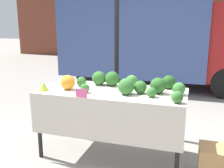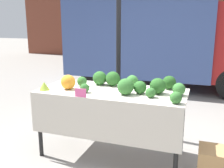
{
  "view_description": "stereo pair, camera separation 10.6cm",
  "coord_description": "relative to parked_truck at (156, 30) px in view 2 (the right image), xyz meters",
  "views": [
    {
      "loc": [
        0.93,
        -2.94,
        1.65
      ],
      "look_at": [
        0.0,
        0.0,
        0.92
      ],
      "focal_mm": 42.0,
      "sensor_mm": 36.0,
      "label": 1
    },
    {
      "loc": [
        1.03,
        -2.9,
        1.65
      ],
      "look_at": [
        0.0,
        0.0,
        0.92
      ],
      "focal_mm": 42.0,
      "sensor_mm": 36.0,
      "label": 2
    }
  ],
  "objects": [
    {
      "name": "broccoli_head_9",
      "position": [
        0.98,
        -4.2,
        -0.54
      ],
      "size": [
        0.12,
        0.12,
        0.12
      ],
      "color": "#336B2D",
      "rests_on": "market_table"
    },
    {
      "name": "broccoli_head_8",
      "position": [
        0.74,
        -3.89,
        -0.51
      ],
      "size": [
        0.19,
        0.19,
        0.19
      ],
      "color": "#285B23",
      "rests_on": "market_table"
    },
    {
      "name": "broccoli_head_10",
      "position": [
        0.55,
        -3.95,
        -0.53
      ],
      "size": [
        0.15,
        0.15,
        0.15
      ],
      "color": "#2D6628",
      "rests_on": "market_table"
    },
    {
      "name": "broccoli_head_1",
      "position": [
        0.7,
        -4.07,
        -0.55
      ],
      "size": [
        0.11,
        0.11,
        0.11
      ],
      "color": "#336B2D",
      "rests_on": "market_table"
    },
    {
      "name": "romanesco_head",
      "position": [
        -0.59,
        -4.17,
        -0.55
      ],
      "size": [
        0.13,
        0.13,
        0.1
      ],
      "color": "#93B238",
      "rests_on": "market_table"
    },
    {
      "name": "broccoli_head_7",
      "position": [
        0.13,
        -3.69,
        -0.51
      ],
      "size": [
        0.19,
        0.19,
        0.19
      ],
      "color": "#285B23",
      "rests_on": "market_table"
    },
    {
      "name": "broccoli_head_3",
      "position": [
        0.84,
        -3.62,
        -0.52
      ],
      "size": [
        0.17,
        0.17,
        0.17
      ],
      "color": "#23511E",
      "rests_on": "market_table"
    },
    {
      "name": "produce_crate",
      "position": [
        1.49,
        -4.08,
        -1.27
      ],
      "size": [
        0.49,
        0.32,
        0.35
      ],
      "color": "tan",
      "rests_on": "ground_plane"
    },
    {
      "name": "broccoli_head_6",
      "position": [
        -0.24,
        -3.84,
        -0.54
      ],
      "size": [
        0.13,
        0.13,
        0.13
      ],
      "color": "#336B2D",
      "rests_on": "market_table"
    },
    {
      "name": "tent_pole",
      "position": [
        0.02,
        -3.14,
        -0.34
      ],
      "size": [
        0.07,
        0.07,
        2.22
      ],
      "color": "black",
      "rests_on": "ground_plane"
    },
    {
      "name": "broccoli_head_2",
      "position": [
        -0.07,
        -4.12,
        -0.55
      ],
      "size": [
        0.11,
        0.11,
        0.11
      ],
      "color": "#336B2D",
      "rests_on": "market_table"
    },
    {
      "name": "market_table",
      "position": [
        0.2,
        -3.98,
        -0.72
      ],
      "size": [
        1.78,
        0.8,
        0.84
      ],
      "color": "beige",
      "rests_on": "ground_plane"
    },
    {
      "name": "broccoli_head_4",
      "position": [
        0.39,
        -3.69,
        -0.53
      ],
      "size": [
        0.16,
        0.16,
        0.16
      ],
      "color": "#387533",
      "rests_on": "market_table"
    },
    {
      "name": "broccoli_head_0",
      "position": [
        0.98,
        -3.87,
        -0.53
      ],
      "size": [
        0.14,
        0.14,
        0.14
      ],
      "color": "#387533",
      "rests_on": "market_table"
    },
    {
      "name": "broccoli_head_11",
      "position": [
        -0.06,
        -3.69,
        -0.51
      ],
      "size": [
        0.18,
        0.18,
        0.18
      ],
      "color": "#2D6628",
      "rests_on": "market_table"
    },
    {
      "name": "price_sign",
      "position": [
        -0.04,
        -4.3,
        -0.56
      ],
      "size": [
        0.14,
        0.01,
        0.1
      ],
      "color": "#F45B9E",
      "rests_on": "market_table"
    },
    {
      "name": "parked_truck",
      "position": [
        0.0,
        0.0,
        0.0
      ],
      "size": [
        4.71,
        1.85,
        2.74
      ],
      "color": "#384C84",
      "rests_on": "ground_plane"
    },
    {
      "name": "ground_plane",
      "position": [
        0.2,
        -3.92,
        -1.45
      ],
      "size": [
        40.0,
        40.0,
        0.0
      ],
      "primitive_type": "plane",
      "color": "gray"
    },
    {
      "name": "orange_cauliflower",
      "position": [
        -0.33,
        -4.04,
        -0.51
      ],
      "size": [
        0.18,
        0.18,
        0.18
      ],
      "color": "orange",
      "rests_on": "market_table"
    },
    {
      "name": "broccoli_head_5",
      "position": [
        0.41,
        -4.05,
        -0.51
      ],
      "size": [
        0.19,
        0.19,
        0.19
      ],
      "color": "#336B2D",
      "rests_on": "market_table"
    }
  ]
}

